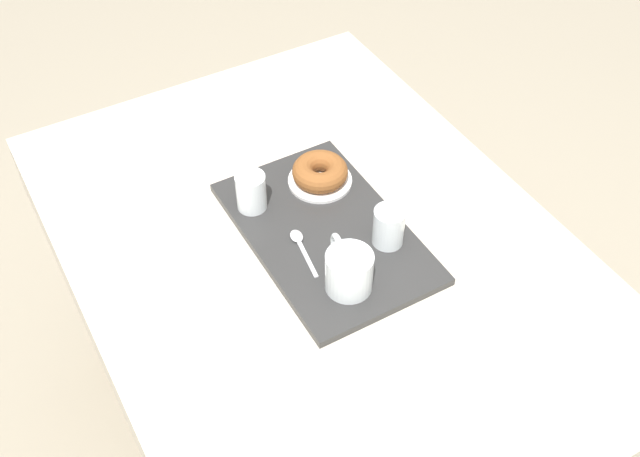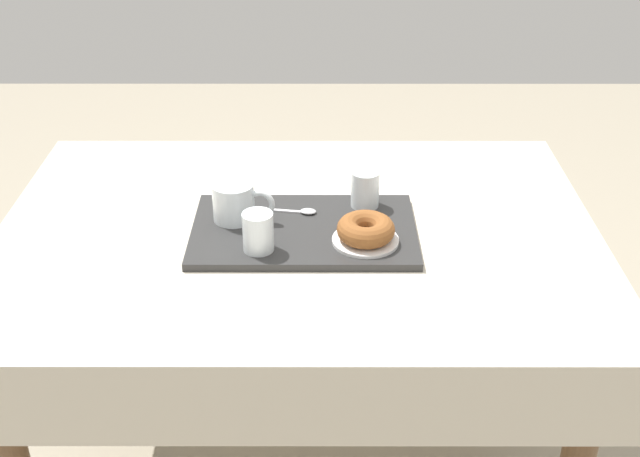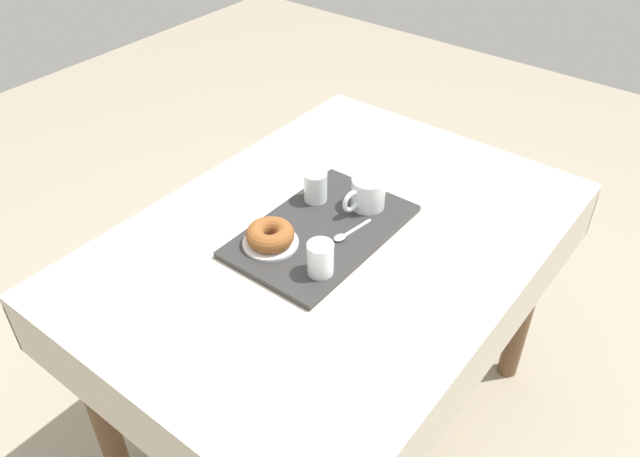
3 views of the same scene
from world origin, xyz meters
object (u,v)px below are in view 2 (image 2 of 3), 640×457
object	(u,v)px
donut_plate_left	(365,240)
sugar_donut_left	(366,229)
water_glass_far	(258,233)
tea_mug_left	(235,203)
serving_tray	(304,231)
water_glass_near	(365,191)
teaspoon_near	(301,211)
dining_table	(298,271)

from	to	relation	value
donut_plate_left	sugar_donut_left	distance (m)	0.03
water_glass_far	tea_mug_left	bearing A→B (deg)	-65.33
serving_tray	sugar_donut_left	world-z (taller)	sugar_donut_left
water_glass_near	donut_plate_left	size ratio (longest dim) A/B	0.60
water_glass_near	teaspoon_near	bearing A→B (deg)	13.81
donut_plate_left	water_glass_far	bearing A→B (deg)	7.95
dining_table	donut_plate_left	world-z (taller)	donut_plate_left
sugar_donut_left	water_glass_near	bearing A→B (deg)	-92.09
serving_tray	tea_mug_left	distance (m)	0.15
water_glass_far	donut_plate_left	xyz separation A→B (m)	(-0.21, -0.03, -0.03)
serving_tray	water_glass_near	distance (m)	0.17
tea_mug_left	water_glass_near	distance (m)	0.28
water_glass_near	water_glass_far	xyz separation A→B (m)	(0.22, 0.18, 0.00)
dining_table	tea_mug_left	bearing A→B (deg)	-4.32
donut_plate_left	teaspoon_near	xyz separation A→B (m)	(0.13, -0.12, 0.00)
water_glass_far	sugar_donut_left	world-z (taller)	water_glass_far
sugar_donut_left	donut_plate_left	bearing A→B (deg)	0.00
serving_tray	donut_plate_left	world-z (taller)	donut_plate_left
tea_mug_left	serving_tray	bearing A→B (deg)	166.26
water_glass_near	dining_table	bearing A→B (deg)	26.08
serving_tray	water_glass_far	world-z (taller)	water_glass_far
dining_table	tea_mug_left	world-z (taller)	tea_mug_left
sugar_donut_left	teaspoon_near	bearing A→B (deg)	-42.90
dining_table	donut_plate_left	distance (m)	0.21
tea_mug_left	sugar_donut_left	distance (m)	0.28
dining_table	teaspoon_near	size ratio (longest dim) A/B	9.92
dining_table	water_glass_far	bearing A→B (deg)	57.38
dining_table	water_glass_far	size ratio (longest dim) A/B	15.72
dining_table	serving_tray	distance (m)	0.12
dining_table	tea_mug_left	size ratio (longest dim) A/B	9.57
serving_tray	teaspoon_near	size ratio (longest dim) A/B	3.64
water_glass_near	sugar_donut_left	bearing A→B (deg)	87.91
serving_tray	teaspoon_near	bearing A→B (deg)	-84.15
serving_tray	teaspoon_near	xyz separation A→B (m)	(0.01, -0.06, 0.01)
donut_plate_left	sugar_donut_left	xyz separation A→B (m)	(0.00, 0.00, 0.03)
dining_table	sugar_donut_left	size ratio (longest dim) A/B	10.85
tea_mug_left	water_glass_near	world-z (taller)	tea_mug_left
water_glass_far	teaspoon_near	bearing A→B (deg)	-118.18
dining_table	sugar_donut_left	world-z (taller)	sugar_donut_left
water_glass_far	water_glass_near	bearing A→B (deg)	-139.65
tea_mug_left	sugar_donut_left	world-z (taller)	tea_mug_left
donut_plate_left	sugar_donut_left	bearing A→B (deg)	0.00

